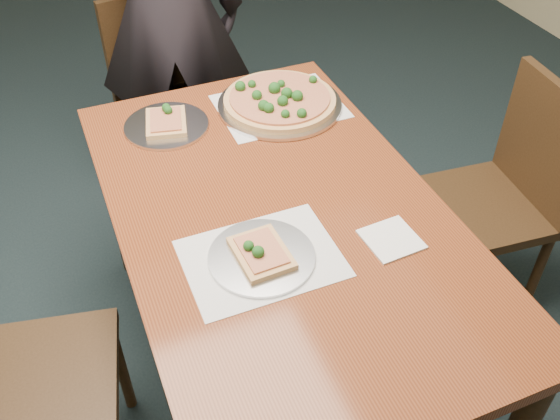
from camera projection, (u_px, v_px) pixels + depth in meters
name	position (u px, v px, depth m)	size (l,w,h in m)	color
ground	(198.00, 368.00, 2.25)	(8.00, 8.00, 0.00)	black
dining_table	(280.00, 233.00, 1.83)	(0.90, 1.50, 0.75)	#5A2512
chair_far	(168.00, 89.00, 2.71)	(0.49, 0.49, 0.91)	black
chair_left	(2.00, 374.00, 1.63)	(0.50, 0.50, 0.91)	black
chair_right	(503.00, 190.00, 2.20)	(0.46, 0.46, 0.91)	black
diner	(167.00, 11.00, 2.47)	(0.64, 0.42, 1.74)	black
placemat_main	(280.00, 106.00, 2.17)	(0.42, 0.32, 0.00)	white
placemat_near	(262.00, 258.00, 1.62)	(0.40, 0.30, 0.00)	white
pizza_pan	(279.00, 101.00, 2.15)	(0.43, 0.43, 0.07)	silver
slice_plate_near	(261.00, 255.00, 1.61)	(0.28, 0.28, 0.06)	silver
slice_plate_far	(166.00, 124.00, 2.07)	(0.28, 0.28, 0.06)	silver
napkin	(391.00, 239.00, 1.67)	(0.14, 0.14, 0.01)	white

